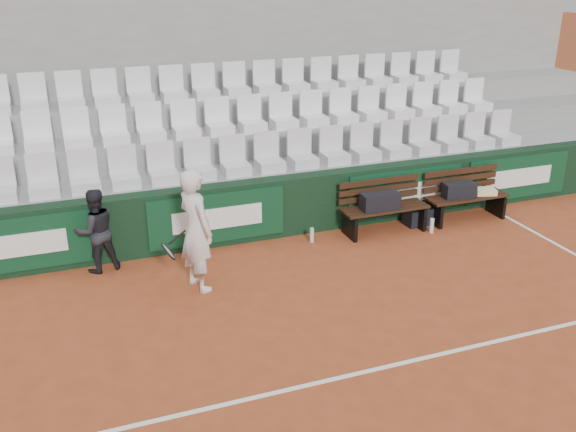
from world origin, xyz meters
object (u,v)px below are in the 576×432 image
object	(u,v)px
bench_left	(384,219)
tennis_player	(196,230)
sports_bag_ground	(419,216)
water_bottle_near	(312,235)
sports_bag_right	(459,190)
ball_kid	(96,231)
water_bottle_far	(432,226)
bench_right	(466,207)
sports_bag_left	(380,201)

from	to	relation	value
bench_left	tennis_player	xyz separation A→B (m)	(-3.41, -0.84, 0.65)
bench_left	tennis_player	world-z (taller)	tennis_player
sports_bag_ground	water_bottle_near	size ratio (longest dim) A/B	1.98
bench_left	water_bottle_near	xyz separation A→B (m)	(-1.31, 0.04, -0.10)
sports_bag_right	ball_kid	bearing A→B (deg)	178.03
water_bottle_far	ball_kid	distance (m)	5.46
bench_right	tennis_player	bearing A→B (deg)	-170.61
bench_left	sports_bag_left	xyz separation A→B (m)	(-0.13, -0.04, 0.36)
water_bottle_far	tennis_player	world-z (taller)	tennis_player
tennis_player	ball_kid	bearing A→B (deg)	140.72
bench_left	bench_right	world-z (taller)	same
sports_bag_right	water_bottle_far	bearing A→B (deg)	-156.53
water_bottle_near	ball_kid	xyz separation A→B (m)	(-3.36, 0.16, 0.52)
sports_bag_left	sports_bag_right	world-z (taller)	sports_bag_left
bench_right	sports_bag_ground	distance (m)	0.91
sports_bag_left	sports_bag_ground	world-z (taller)	sports_bag_left
sports_bag_right	bench_right	bearing A→B (deg)	1.98
sports_bag_ground	water_bottle_far	size ratio (longest dim) A/B	1.89
sports_bag_right	tennis_player	world-z (taller)	tennis_player
water_bottle_near	bench_right	bearing A→B (deg)	-0.82
bench_left	sports_bag_left	world-z (taller)	sports_bag_left
bench_left	ball_kid	world-z (taller)	ball_kid
sports_bag_ground	ball_kid	world-z (taller)	ball_kid
water_bottle_far	bench_left	bearing A→B (deg)	156.76
bench_right	sports_bag_left	world-z (taller)	sports_bag_left
sports_bag_ground	tennis_player	world-z (taller)	tennis_player
tennis_player	ball_kid	size ratio (longest dim) A/B	1.37
water_bottle_far	sports_bag_left	bearing A→B (deg)	162.53
sports_bag_left	water_bottle_far	xyz separation A→B (m)	(0.87, -0.27, -0.46)
sports_bag_left	sports_bag_right	bearing A→B (deg)	1.15
sports_bag_right	sports_bag_ground	distance (m)	0.84
sports_bag_ground	tennis_player	size ratio (longest dim) A/B	0.28
sports_bag_left	sports_bag_right	distance (m)	1.57
bench_right	ball_kid	xyz separation A→B (m)	(-6.30, 0.20, 0.42)
water_bottle_far	ball_kid	size ratio (longest dim) A/B	0.20
sports_bag_right	sports_bag_ground	world-z (taller)	sports_bag_right
water_bottle_far	ball_kid	bearing A→B (deg)	174.57
sports_bag_left	sports_bag_ground	distance (m)	0.96
tennis_player	sports_bag_left	bearing A→B (deg)	13.61
sports_bag_left	bench_left	bearing A→B (deg)	19.47
tennis_player	bench_left	bearing A→B (deg)	13.83
sports_bag_right	tennis_player	size ratio (longest dim) A/B	0.32
bench_left	water_bottle_far	distance (m)	0.81
sports_bag_right	water_bottle_near	bearing A→B (deg)	178.99
bench_left	bench_right	bearing A→B (deg)	-0.25
sports_bag_right	ball_kid	xyz separation A→B (m)	(-6.12, 0.21, 0.06)
sports_bag_left	ball_kid	bearing A→B (deg)	176.96
water_bottle_far	ball_kid	world-z (taller)	ball_kid
sports_bag_ground	water_bottle_near	bearing A→B (deg)	-178.75
sports_bag_ground	ball_kid	xyz separation A→B (m)	(-5.40, 0.12, 0.49)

